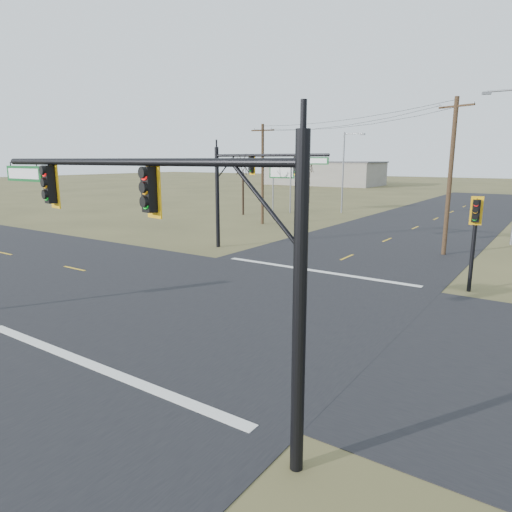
{
  "coord_description": "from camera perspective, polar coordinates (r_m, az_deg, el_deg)",
  "views": [
    {
      "loc": [
        11.54,
        -15.53,
        6.33
      ],
      "look_at": [
        0.27,
        1.0,
        2.07
      ],
      "focal_mm": 32.0,
      "sensor_mm": 36.0,
      "label": 1
    }
  ],
  "objects": [
    {
      "name": "mast_arm_near",
      "position": [
        10.86,
        -12.19,
        4.75
      ],
      "size": [
        10.34,
        0.49,
        6.86
      ],
      "rotation": [
        0.0,
        0.0,
        -0.18
      ],
      "color": "black",
      "rests_on": "ground"
    },
    {
      "name": "bare_tree_b",
      "position": [
        68.12,
        6.72,
        11.22
      ],
      "size": [
        2.93,
        2.93,
        6.87
      ],
      "rotation": [
        0.0,
        0.0,
        -0.09
      ],
      "color": "black",
      "rests_on": "ground"
    },
    {
      "name": "warehouse_left",
      "position": [
        117.5,
        8.38,
        10.13
      ],
      "size": [
        28.0,
        14.0,
        5.5
      ],
      "primitive_type": "cube",
      "color": "gray",
      "rests_on": "ground"
    },
    {
      "name": "bare_tree_a",
      "position": [
        52.94,
        -1.65,
        11.41
      ],
      "size": [
        3.85,
        3.85,
        7.31
      ],
      "rotation": [
        0.0,
        0.0,
        -0.36
      ],
      "color": "black",
      "rests_on": "ground"
    },
    {
      "name": "stop_bar_near",
      "position": [
        15.4,
        -19.48,
        -12.85
      ],
      "size": [
        12.0,
        0.4,
        0.01
      ],
      "primitive_type": "cube",
      "color": "silver",
      "rests_on": "road_ns"
    },
    {
      "name": "mast_arm_far",
      "position": [
        31.41,
        -0.66,
        9.92
      ],
      "size": [
        8.87,
        0.53,
        7.18
      ],
      "rotation": [
        0.0,
        0.0,
        -0.25
      ],
      "color": "black",
      "rests_on": "ground"
    },
    {
      "name": "road_ew",
      "position": [
        20.35,
        -2.22,
        -6.09
      ],
      "size": [
        160.0,
        14.0,
        0.02
      ],
      "primitive_type": "cube",
      "color": "black",
      "rests_on": "ground"
    },
    {
      "name": "pedestal_signal_ne",
      "position": [
        23.9,
        25.69,
        3.7
      ],
      "size": [
        0.65,
        0.57,
        4.66
      ],
      "rotation": [
        0.0,
        0.0,
        0.29
      ],
      "color": "black",
      "rests_on": "ground"
    },
    {
      "name": "ground",
      "position": [
        20.36,
        -2.22,
        -6.11
      ],
      "size": [
        320.0,
        320.0,
        0.0
      ],
      "primitive_type": "plane",
      "color": "brown",
      "rests_on": "ground"
    },
    {
      "name": "utility_pole_near",
      "position": [
        32.77,
        23.11,
        9.24
      ],
      "size": [
        2.35,
        1.08,
        10.22
      ],
      "rotation": [
        0.0,
        0.0,
        -0.4
      ],
      "color": "#46321E",
      "rests_on": "ground"
    },
    {
      "name": "stop_bar_far",
      "position": [
        26.52,
        7.46,
        -1.84
      ],
      "size": [
        12.0,
        0.4,
        0.01
      ],
      "primitive_type": "cube",
      "color": "silver",
      "rests_on": "road_ns"
    },
    {
      "name": "highway_sign",
      "position": [
        55.45,
        3.24,
        9.93
      ],
      "size": [
        3.27,
        0.39,
        6.14
      ],
      "rotation": [
        0.0,
        0.0,
        0.09
      ],
      "color": "gray",
      "rests_on": "ground"
    },
    {
      "name": "utility_pole_far",
      "position": [
        45.21,
        0.82,
        10.32
      ],
      "size": [
        2.34,
        0.55,
        9.64
      ],
      "rotation": [
        0.0,
        0.0,
        0.18
      ],
      "color": "#46321E",
      "rests_on": "ground"
    },
    {
      "name": "road_ns",
      "position": [
        20.35,
        -2.22,
        -6.08
      ],
      "size": [
        14.0,
        160.0,
        0.02
      ],
      "primitive_type": "cube",
      "color": "black",
      "rests_on": "ground"
    },
    {
      "name": "streetlight_c",
      "position": [
        55.69,
        11.03,
        10.71
      ],
      "size": [
        2.64,
        0.39,
        9.41
      ],
      "rotation": [
        0.0,
        0.0,
        -0.34
      ],
      "color": "gray",
      "rests_on": "ground"
    }
  ]
}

